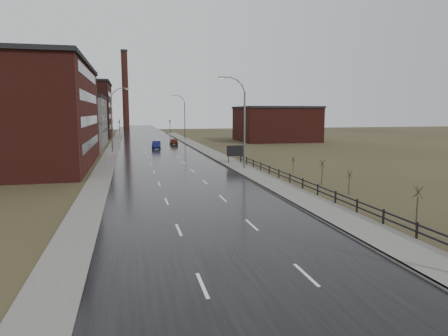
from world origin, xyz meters
TOP-DOWN VIEW (x-y plane):
  - ground at (0.00, 0.00)m, footprint 320.00×320.00m
  - road at (0.00, 60.00)m, footprint 14.00×300.00m
  - sidewalk_right at (8.60, 35.00)m, footprint 3.20×180.00m
  - curb_right at (7.08, 35.00)m, footprint 0.16×180.00m
  - sidewalk_left at (-8.20, 60.00)m, footprint 2.40×260.00m
  - warehouse_near at (-20.99, 45.00)m, footprint 22.44×28.56m
  - warehouse_mid at (-17.99, 78.00)m, footprint 16.32×20.40m
  - warehouse_far at (-22.99, 108.00)m, footprint 26.52×24.48m
  - building_right at (30.30, 82.00)m, footprint 18.36×16.32m
  - smokestack at (-6.00, 150.00)m, footprint 2.70×2.70m
  - streetlight_right_mid at (8.50, 36.00)m, footprint 3.36×0.28m
  - streetlight_left at (-7.70, 62.00)m, footprint 3.36×0.28m
  - streetlight_right_far at (8.50, 90.00)m, footprint 3.36×0.28m
  - guardrail at (10.30, 18.31)m, footprint 0.10×53.05m
  - shrub_c at (12.32, 9.53)m, footprint 0.61×0.64m
  - shrub_d at (13.44, 19.35)m, footprint 0.49×0.52m
  - shrub_e at (13.16, 23.86)m, footprint 0.59×0.62m
  - shrub_f at (13.61, 31.97)m, footprint 0.46×0.48m
  - billboard at (9.10, 41.67)m, footprint 2.35×0.17m
  - traffic_light_left at (-8.00, 120.00)m, footprint 0.58×2.73m
  - traffic_light_right at (8.00, 120.00)m, footprint 0.58×2.73m
  - car_near at (0.05, 66.97)m, footprint 2.08×4.62m
  - car_far at (4.43, 76.10)m, footprint 1.84×4.19m

SIDE VIEW (x-z plane):
  - ground at x=0.00m, z-range 0.00..0.00m
  - road at x=0.00m, z-range 0.00..0.06m
  - sidewalk_left at x=-8.20m, z-range 0.00..0.12m
  - sidewalk_right at x=8.60m, z-range 0.00..0.18m
  - curb_right at x=7.08m, z-range 0.00..0.18m
  - car_far at x=4.43m, z-range 0.00..1.41m
  - guardrail at x=10.30m, z-range 0.16..1.26m
  - car_near at x=0.05m, z-range 0.00..1.47m
  - shrub_f at x=13.61m, z-range 0.06..1.98m
  - shrub_d at x=13.44m, z-range 0.06..2.12m
  - shrub_e at x=13.16m, z-range 0.08..2.58m
  - shrub_c at x=12.32m, z-range 0.08..2.66m
  - billboard at x=9.10m, z-range 0.45..3.00m
  - building_right at x=30.30m, z-range 0.01..8.51m
  - traffic_light_left at x=-8.00m, z-range 1.95..7.25m
  - traffic_light_right at x=8.00m, z-range 1.95..7.25m
  - warehouse_mid at x=-17.99m, z-range 0.01..10.51m
  - streetlight_right_mid at x=8.50m, z-range 0.16..11.51m
  - streetlight_left at x=-7.70m, z-range 0.16..11.51m
  - streetlight_right_far at x=8.50m, z-range 0.16..11.51m
  - warehouse_near at x=-20.99m, z-range 0.01..13.51m
  - warehouse_far at x=-22.99m, z-range 0.01..15.51m
  - smokestack at x=-6.00m, z-range 0.15..30.85m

